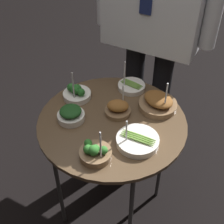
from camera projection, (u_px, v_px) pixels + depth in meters
ground_plane at (112, 207)px, 1.85m from camera, size 8.00×8.00×0.00m
serving_cart at (112, 129)px, 1.42m from camera, size 0.66×0.66×0.70m
bowl_spinach_front_right at (71, 114)px, 1.37m from camera, size 0.12×0.12×0.06m
bowl_roast_front_left at (117, 108)px, 1.41m from camera, size 0.12×0.12×0.14m
bowl_broccoli_mid_left at (95, 152)px, 1.21m from camera, size 0.13×0.13×0.16m
bowl_asparagus_back_right at (131, 86)px, 1.55m from camera, size 0.14×0.14×0.16m
bowl_broccoli_back_left at (77, 93)px, 1.49m from camera, size 0.13×0.13×0.17m
bowl_asparagus_mid_right at (138, 141)px, 1.27m from camera, size 0.18×0.18×0.13m
bowl_roast_front_center at (158, 103)px, 1.43m from camera, size 0.18×0.18×0.17m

